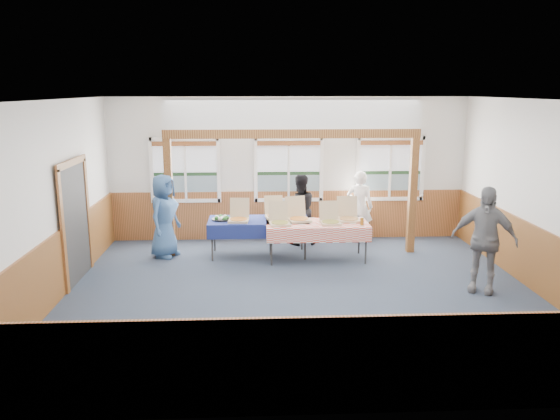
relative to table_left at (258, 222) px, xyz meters
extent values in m
plane|color=#293743|center=(0.70, -2.20, -0.71)|extent=(8.00, 8.00, 0.00)
plane|color=white|center=(0.70, -2.20, 2.49)|extent=(8.00, 8.00, 0.00)
plane|color=silver|center=(0.70, 1.30, 0.89)|extent=(8.00, 0.00, 8.00)
plane|color=silver|center=(0.70, -5.70, 0.89)|extent=(8.00, 0.00, 8.00)
plane|color=silver|center=(-3.30, -2.20, 0.89)|extent=(0.00, 8.00, 8.00)
plane|color=silver|center=(4.70, -2.20, 0.89)|extent=(0.00, 8.00, 8.00)
cube|color=brown|center=(0.70, 1.28, -0.16)|extent=(7.98, 0.05, 1.10)
cube|color=brown|center=(0.70, -5.67, -0.16)|extent=(7.98, 0.05, 1.10)
cube|color=brown|center=(-3.28, -2.20, -0.16)|extent=(0.05, 6.98, 1.10)
cube|color=brown|center=(4.67, -2.20, -0.16)|extent=(0.05, 6.98, 1.10)
cube|color=#2E2E2E|center=(-3.26, -1.30, 0.34)|extent=(0.06, 1.30, 2.10)
cube|color=white|center=(-1.60, 1.24, 0.20)|extent=(1.52, 0.05, 0.08)
cube|color=white|center=(-1.60, 1.24, 1.58)|extent=(1.52, 0.05, 0.08)
cube|color=white|center=(-2.34, 1.24, 0.89)|extent=(0.08, 0.05, 1.46)
cube|color=white|center=(-0.86, 1.24, 0.89)|extent=(0.08, 0.05, 1.46)
cube|color=white|center=(-1.60, 1.24, 0.89)|extent=(0.05, 0.05, 1.30)
cube|color=slate|center=(-1.60, 1.28, 0.50)|extent=(1.40, 0.02, 0.52)
cube|color=#1C381C|center=(-1.60, 1.28, 0.80)|extent=(1.40, 0.02, 0.08)
cube|color=silver|center=(-1.60, 1.28, 1.19)|extent=(1.40, 0.02, 0.70)
cube|color=brown|center=(-1.60, 1.22, 1.48)|extent=(1.40, 0.07, 0.10)
cube|color=white|center=(0.70, 1.24, 0.20)|extent=(1.52, 0.05, 0.08)
cube|color=white|center=(0.70, 1.24, 1.58)|extent=(1.52, 0.05, 0.08)
cube|color=white|center=(-0.04, 1.24, 0.89)|extent=(0.08, 0.05, 1.46)
cube|color=white|center=(1.44, 1.24, 0.89)|extent=(0.08, 0.05, 1.46)
cube|color=white|center=(0.70, 1.24, 0.89)|extent=(0.05, 0.05, 1.30)
cube|color=slate|center=(0.70, 1.28, 0.50)|extent=(1.40, 0.02, 0.52)
cube|color=#1C381C|center=(0.70, 1.28, 0.80)|extent=(1.40, 0.02, 0.08)
cube|color=silver|center=(0.70, 1.28, 1.19)|extent=(1.40, 0.02, 0.70)
cube|color=brown|center=(0.70, 1.22, 1.48)|extent=(1.40, 0.07, 0.10)
cube|color=white|center=(3.00, 1.24, 0.20)|extent=(1.52, 0.05, 0.08)
cube|color=white|center=(3.00, 1.24, 1.58)|extent=(1.52, 0.05, 0.08)
cube|color=white|center=(2.26, 1.24, 0.89)|extent=(0.08, 0.05, 1.46)
cube|color=white|center=(3.74, 1.24, 0.89)|extent=(0.08, 0.05, 1.46)
cube|color=white|center=(3.00, 1.24, 0.89)|extent=(0.05, 0.05, 1.30)
cube|color=slate|center=(3.00, 1.28, 0.50)|extent=(1.40, 0.02, 0.52)
cube|color=#1C381C|center=(3.00, 1.28, 0.80)|extent=(1.40, 0.02, 0.08)
cube|color=silver|center=(3.00, 1.28, 1.19)|extent=(1.40, 0.02, 0.70)
cube|color=brown|center=(3.00, 1.22, 1.48)|extent=(1.40, 0.07, 0.10)
cube|color=#562D13|center=(-1.80, 0.10, 0.49)|extent=(0.15, 0.15, 2.40)
cube|color=#562D13|center=(3.20, 0.10, 0.49)|extent=(0.15, 0.15, 2.40)
cube|color=#562D13|center=(0.70, 0.10, 1.78)|extent=(5.15, 0.18, 0.18)
cylinder|color=#2E2E2E|center=(-0.93, -0.35, -0.34)|extent=(0.04, 0.04, 0.73)
cylinder|color=#2E2E2E|center=(-0.93, 0.35, -0.34)|extent=(0.04, 0.04, 0.73)
cylinder|color=#2E2E2E|center=(0.93, -0.35, -0.34)|extent=(0.04, 0.04, 0.73)
cylinder|color=#2E2E2E|center=(0.93, 0.35, -0.34)|extent=(0.04, 0.04, 0.73)
cube|color=#2E2E2E|center=(0.00, 0.00, 0.03)|extent=(2.14, 1.51, 0.03)
cube|color=navy|center=(0.00, 0.00, 0.05)|extent=(2.22, 1.59, 0.01)
cube|color=navy|center=(0.00, -0.44, -0.10)|extent=(1.89, 0.78, 0.28)
cube|color=navy|center=(0.00, 0.44, -0.10)|extent=(1.89, 0.78, 0.28)
cylinder|color=#2E2E2E|center=(0.24, -0.69, -0.34)|extent=(0.04, 0.04, 0.73)
cylinder|color=#2E2E2E|center=(0.24, 0.01, -0.34)|extent=(0.04, 0.04, 0.73)
cylinder|color=#2E2E2E|center=(2.09, -0.69, -0.34)|extent=(0.04, 0.04, 0.73)
cylinder|color=#2E2E2E|center=(2.09, 0.01, -0.34)|extent=(0.04, 0.04, 0.73)
cube|color=#2E2E2E|center=(1.17, -0.34, 0.03)|extent=(2.13, 1.43, 0.03)
cube|color=red|center=(1.17, -0.34, 0.05)|extent=(2.20, 1.51, 0.01)
cube|color=red|center=(1.17, -0.78, -0.10)|extent=(1.91, 0.68, 0.28)
cube|color=red|center=(1.17, 0.10, -0.10)|extent=(1.91, 0.68, 0.28)
cube|color=tan|center=(-0.40, -0.15, 0.07)|extent=(0.42, 0.42, 0.04)
cylinder|color=gold|center=(-0.40, -0.15, 0.10)|extent=(0.37, 0.37, 0.01)
cube|color=tan|center=(-0.38, 0.09, 0.29)|extent=(0.40, 0.12, 0.39)
cube|color=tan|center=(0.35, 0.12, 0.07)|extent=(0.43, 0.43, 0.04)
cylinder|color=tan|center=(0.35, 0.12, 0.10)|extent=(0.38, 0.38, 0.01)
cube|color=tan|center=(0.32, 0.35, 0.29)|extent=(0.40, 0.14, 0.38)
cube|color=tan|center=(0.42, -0.48, 0.07)|extent=(0.42, 0.42, 0.04)
cylinder|color=#BC873A|center=(0.42, -0.48, 0.10)|extent=(0.37, 0.37, 0.01)
cube|color=tan|center=(0.39, -0.24, 0.29)|extent=(0.39, 0.13, 0.38)
cube|color=tan|center=(0.82, -0.19, 0.08)|extent=(0.51, 0.51, 0.05)
cylinder|color=gold|center=(0.82, -0.19, 0.11)|extent=(0.44, 0.44, 0.01)
cube|color=tan|center=(0.76, 0.06, 0.31)|extent=(0.43, 0.19, 0.42)
cube|color=tan|center=(1.42, -0.46, 0.07)|extent=(0.40, 0.40, 0.04)
cylinder|color=#BC873A|center=(1.42, -0.46, 0.10)|extent=(0.35, 0.35, 0.01)
cube|color=tan|center=(1.41, -0.23, 0.28)|extent=(0.38, 0.10, 0.38)
cube|color=tan|center=(1.82, -0.24, 0.08)|extent=(0.43, 0.43, 0.05)
cylinder|color=tan|center=(1.82, -0.24, 0.11)|extent=(0.38, 0.38, 0.01)
cube|color=tan|center=(1.82, 0.02, 0.31)|extent=(0.42, 0.11, 0.42)
cylinder|color=black|center=(-0.75, 0.00, 0.07)|extent=(0.40, 0.40, 0.03)
cylinder|color=white|center=(-0.75, 0.00, 0.09)|extent=(0.09, 0.09, 0.04)
sphere|color=#2F712B|center=(-0.64, 0.00, 0.10)|extent=(0.09, 0.09, 0.09)
sphere|color=beige|center=(-0.68, 0.09, 0.10)|extent=(0.09, 0.09, 0.09)
sphere|color=#2F712B|center=(-0.77, 0.11, 0.10)|extent=(0.09, 0.09, 0.09)
sphere|color=beige|center=(-0.85, 0.05, 0.10)|extent=(0.09, 0.09, 0.09)
sphere|color=#2F712B|center=(-0.85, -0.05, 0.10)|extent=(0.09, 0.09, 0.09)
sphere|color=beige|center=(-0.77, -0.11, 0.10)|extent=(0.09, 0.09, 0.09)
sphere|color=#2F712B|center=(-0.68, -0.09, 0.10)|extent=(0.09, 0.09, 0.09)
cylinder|color=brown|center=(2.02, -0.59, 0.13)|extent=(0.07, 0.07, 0.15)
imported|color=white|center=(2.25, 0.90, 0.10)|extent=(0.68, 0.55, 1.61)
imported|color=black|center=(0.91, 0.79, 0.07)|extent=(0.85, 0.71, 1.56)
imported|color=#385D8D|center=(-1.91, 0.02, 0.14)|extent=(0.82, 0.97, 1.70)
imported|color=gray|center=(3.75, -2.22, 0.20)|extent=(1.14, 0.91, 1.81)
camera|label=1|loc=(-0.09, -10.83, 2.66)|focal=35.00mm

